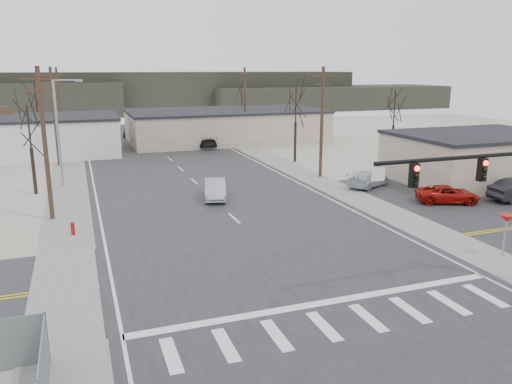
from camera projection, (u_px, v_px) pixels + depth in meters
ground at (279, 261)px, 26.22m from camera, size 140.00×140.00×0.00m
main_road at (208, 194)px, 39.92m from camera, size 18.00×110.00×0.05m
cross_road at (279, 260)px, 26.21m from camera, size 90.00×10.00×0.04m
parking_lot at (491, 200)px, 38.25m from camera, size 18.00×20.00×0.03m
sidewalk_left at (68, 191)px, 41.00m from camera, size 3.00×90.00×0.06m
sidewalk_right at (302, 173)px, 47.96m from camera, size 3.00×90.00×0.06m
traffic_signal_mast at (499, 189)px, 22.02m from camera, size 8.95×0.43×7.20m
fire_hydrant at (73, 228)px, 30.07m from camera, size 0.24×0.24×0.87m
yield_sign at (507, 220)px, 26.30m from camera, size 0.80×0.80×2.35m
building_left_far at (17, 137)px, 56.96m from camera, size 22.30×12.30×4.50m
building_right_far at (226, 125)px, 69.17m from camera, size 26.30×14.30×4.30m
building_lot at (477, 157)px, 44.53m from camera, size 14.30×10.30×4.30m
upole_left_b at (45, 142)px, 32.15m from camera, size 2.20×0.30×10.00m
upole_left_c at (55, 115)px, 50.42m from camera, size 2.20×0.30×10.00m
upole_left_d at (59, 103)px, 68.69m from camera, size 2.20×0.30×10.00m
upole_right_a at (322, 121)px, 45.17m from camera, size 2.20×0.30×10.00m
upole_right_b at (245, 105)px, 65.27m from camera, size 2.20×0.30×10.00m
streetlight_main at (60, 127)px, 41.55m from camera, size 2.40×0.25×9.00m
tree_left_near at (29, 129)px, 38.96m from camera, size 3.30×3.30×7.35m
tree_right_mid at (296, 106)px, 52.64m from camera, size 3.74×3.74×8.33m
tree_left_far at (36, 98)px, 62.13m from camera, size 3.96×3.96×8.82m
tree_right_far at (242, 97)px, 77.29m from camera, size 3.52×3.52×7.84m
tree_lot at (394, 110)px, 52.18m from camera, size 3.52×3.52×7.84m
hill_center at (184, 92)px, 117.74m from camera, size 80.00×18.00×9.00m
hill_right at (328, 98)px, 124.16m from camera, size 60.00×18.00×5.50m
sedan_crossing at (215, 189)px, 38.52m from camera, size 2.64×4.76×1.48m
car_far_a at (204, 141)px, 63.47m from camera, size 2.30×5.55×1.60m
car_far_b at (130, 131)px, 73.87m from camera, size 2.50×4.76×1.55m
car_parked_red at (448, 194)px, 37.34m from camera, size 5.04×3.68×1.27m
car_parked_silver at (368, 179)px, 42.35m from camera, size 4.93×3.78×1.33m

